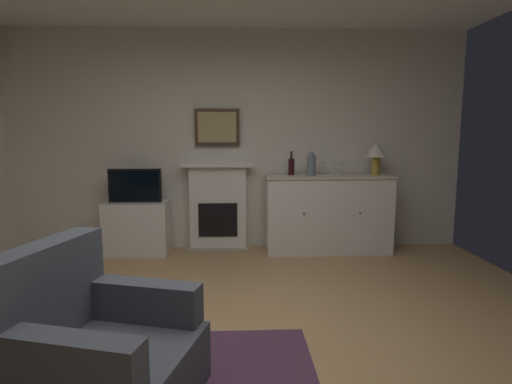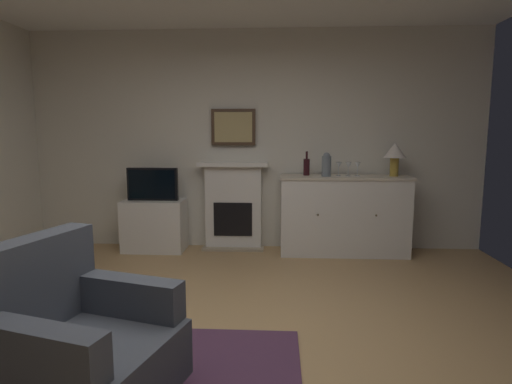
% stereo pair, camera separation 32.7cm
% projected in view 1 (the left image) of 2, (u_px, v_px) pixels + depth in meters
% --- Properties ---
extents(ground_plane, '(5.73, 5.58, 0.10)m').
position_uv_depth(ground_plane, '(238.00, 366.00, 2.73)').
color(ground_plane, tan).
rests_on(ground_plane, ground).
extents(wall_rear, '(5.73, 0.06, 2.72)m').
position_uv_depth(wall_rear, '(237.00, 141.00, 5.26)').
color(wall_rear, silver).
rests_on(wall_rear, ground_plane).
extents(fireplace_unit, '(0.87, 0.30, 1.10)m').
position_uv_depth(fireplace_unit, '(218.00, 206.00, 5.24)').
color(fireplace_unit, white).
rests_on(fireplace_unit, ground_plane).
extents(framed_picture, '(0.55, 0.04, 0.45)m').
position_uv_depth(framed_picture, '(217.00, 127.00, 5.14)').
color(framed_picture, '#473323').
extents(sideboard_cabinet, '(1.54, 0.49, 0.95)m').
position_uv_depth(sideboard_cabinet, '(328.00, 213.00, 5.13)').
color(sideboard_cabinet, white).
rests_on(sideboard_cabinet, ground_plane).
extents(table_lamp, '(0.26, 0.26, 0.40)m').
position_uv_depth(table_lamp, '(376.00, 152.00, 5.05)').
color(table_lamp, '#B79338').
rests_on(table_lamp, sideboard_cabinet).
extents(wine_bottle, '(0.08, 0.08, 0.29)m').
position_uv_depth(wine_bottle, '(291.00, 166.00, 5.08)').
color(wine_bottle, '#331419').
rests_on(wine_bottle, sideboard_cabinet).
extents(wine_glass_left, '(0.07, 0.07, 0.16)m').
position_uv_depth(wine_glass_left, '(322.00, 165.00, 5.06)').
color(wine_glass_left, silver).
rests_on(wine_glass_left, sideboard_cabinet).
extents(wine_glass_center, '(0.07, 0.07, 0.16)m').
position_uv_depth(wine_glass_center, '(332.00, 165.00, 5.03)').
color(wine_glass_center, silver).
rests_on(wine_glass_center, sideboard_cabinet).
extents(wine_glass_right, '(0.07, 0.07, 0.16)m').
position_uv_depth(wine_glass_right, '(341.00, 165.00, 5.05)').
color(wine_glass_right, silver).
rests_on(wine_glass_right, sideboard_cabinet).
extents(vase_decorative, '(0.11, 0.11, 0.28)m').
position_uv_depth(vase_decorative, '(311.00, 164.00, 4.99)').
color(vase_decorative, slate).
rests_on(vase_decorative, sideboard_cabinet).
extents(tv_cabinet, '(0.75, 0.42, 0.64)m').
position_uv_depth(tv_cabinet, '(137.00, 228.00, 5.06)').
color(tv_cabinet, white).
rests_on(tv_cabinet, ground_plane).
extents(tv_set, '(0.62, 0.07, 0.40)m').
position_uv_depth(tv_set, '(135.00, 186.00, 4.97)').
color(tv_set, black).
rests_on(tv_set, tv_cabinet).
extents(armchair, '(0.98, 0.95, 0.92)m').
position_uv_depth(armchair, '(95.00, 353.00, 2.06)').
color(armchair, '#474C56').
rests_on(armchair, ground_plane).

